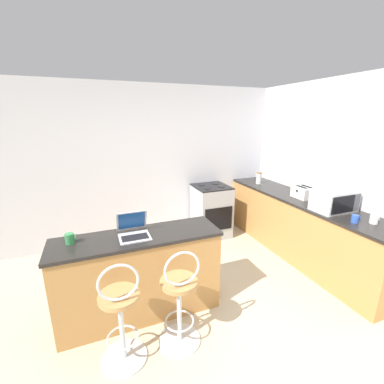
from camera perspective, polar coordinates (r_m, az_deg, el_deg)
ground_plane at (r=2.90m, az=3.84°, el=-29.16°), size 20.00×20.00×0.00m
wall_back at (r=4.42m, az=-9.42°, el=5.94°), size 12.00×0.06×2.60m
breakfast_bar at (r=2.90m, az=-11.43°, el=-17.67°), size 1.68×0.51×0.92m
counter_right at (r=4.29m, az=22.49°, el=-7.11°), size 0.63×2.92×0.92m
bar_stool_near at (r=2.46m, az=-15.52°, el=-25.01°), size 0.40×0.40×1.00m
bar_stool_far at (r=2.53m, az=-2.75°, el=-22.92°), size 0.40×0.40×1.00m
laptop at (r=2.67m, az=-12.89°, el=-8.17°), size 0.30×0.32×0.24m
microwave at (r=3.73m, az=29.07°, el=-1.63°), size 0.51×0.34×0.27m
toaster at (r=4.15m, az=23.51°, el=-0.03°), size 0.25×0.28×0.17m
stove_range at (r=4.63m, az=4.25°, el=-4.18°), size 0.60×0.61×0.93m
storage_jar at (r=4.78m, az=14.63°, el=3.05°), size 0.10×0.10×0.21m
mug_white at (r=3.55m, az=35.41°, el=-5.00°), size 0.10×0.08×0.09m
mug_blue at (r=3.45m, az=32.51°, el=-5.03°), size 0.09×0.08×0.09m
mug_green at (r=2.71m, az=-25.49°, el=-9.30°), size 0.10×0.08×0.10m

